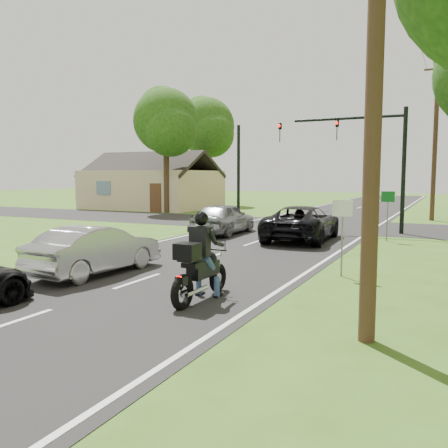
{
  "coord_description": "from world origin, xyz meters",
  "views": [
    {
      "loc": [
        7.44,
        -10.04,
        2.79
      ],
      "look_at": [
        1.08,
        3.0,
        1.3
      ],
      "focal_mm": 38.0,
      "sensor_mm": 36.0,
      "label": 1
    }
  ],
  "objects_px": {
    "silver_sedan": "(96,250)",
    "utility_pole_near": "(376,30)",
    "utility_pole_far": "(435,138)",
    "sign_green": "(388,204)",
    "silver_suv": "(224,218)",
    "sign_white": "(342,219)",
    "motorcycle_rider": "(200,266)",
    "traffic_signal": "(364,148)",
    "dark_suv": "(302,223)"
  },
  "relations": [
    {
      "from": "silver_sedan",
      "to": "utility_pole_near",
      "type": "xyz_separation_m",
      "value": [
        7.84,
        -2.27,
        4.39
      ]
    },
    {
      "from": "silver_suv",
      "to": "sign_green",
      "type": "height_order",
      "value": "sign_green"
    },
    {
      "from": "traffic_signal",
      "to": "utility_pole_near",
      "type": "height_order",
      "value": "utility_pole_near"
    },
    {
      "from": "silver_suv",
      "to": "sign_green",
      "type": "distance_m",
      "value": 7.41
    },
    {
      "from": "dark_suv",
      "to": "silver_suv",
      "type": "bearing_deg",
      "value": -9.79
    },
    {
      "from": "utility_pole_near",
      "to": "utility_pole_far",
      "type": "xyz_separation_m",
      "value": [
        0.0,
        24.0,
        0.0
      ]
    },
    {
      "from": "silver_suv",
      "to": "sign_green",
      "type": "relative_size",
      "value": 2.07
    },
    {
      "from": "motorcycle_rider",
      "to": "silver_suv",
      "type": "relative_size",
      "value": 0.54
    },
    {
      "from": "motorcycle_rider",
      "to": "utility_pole_far",
      "type": "bearing_deg",
      "value": 81.29
    },
    {
      "from": "traffic_signal",
      "to": "sign_white",
      "type": "distance_m",
      "value": 11.39
    },
    {
      "from": "silver_suv",
      "to": "sign_white",
      "type": "bearing_deg",
      "value": 133.35
    },
    {
      "from": "silver_sedan",
      "to": "utility_pole_near",
      "type": "relative_size",
      "value": 0.42
    },
    {
      "from": "silver_suv",
      "to": "traffic_signal",
      "type": "bearing_deg",
      "value": -147.56
    },
    {
      "from": "utility_pole_near",
      "to": "utility_pole_far",
      "type": "bearing_deg",
      "value": 90.0
    },
    {
      "from": "silver_suv",
      "to": "utility_pole_near",
      "type": "distance_m",
      "value": 15.48
    },
    {
      "from": "traffic_signal",
      "to": "utility_pole_far",
      "type": "distance_m",
      "value": 8.55
    },
    {
      "from": "sign_white",
      "to": "silver_suv",
      "type": "bearing_deg",
      "value": 134.92
    },
    {
      "from": "dark_suv",
      "to": "utility_pole_near",
      "type": "bearing_deg",
      "value": 108.64
    },
    {
      "from": "traffic_signal",
      "to": "sign_green",
      "type": "bearing_deg",
      "value": -62.62
    },
    {
      "from": "silver_sedan",
      "to": "utility_pole_near",
      "type": "distance_m",
      "value": 9.26
    },
    {
      "from": "motorcycle_rider",
      "to": "utility_pole_far",
      "type": "height_order",
      "value": "utility_pole_far"
    },
    {
      "from": "silver_sedan",
      "to": "utility_pole_far",
      "type": "height_order",
      "value": "utility_pole_far"
    },
    {
      "from": "traffic_signal",
      "to": "silver_suv",
      "type": "bearing_deg",
      "value": -145.99
    },
    {
      "from": "utility_pole_near",
      "to": "utility_pole_far",
      "type": "height_order",
      "value": "same"
    },
    {
      "from": "dark_suv",
      "to": "sign_white",
      "type": "relative_size",
      "value": 2.53
    },
    {
      "from": "silver_sedan",
      "to": "sign_white",
      "type": "xyz_separation_m",
      "value": [
        6.34,
        2.71,
        0.9
      ]
    },
    {
      "from": "silver_suv",
      "to": "sign_white",
      "type": "distance_m",
      "value": 10.11
    },
    {
      "from": "dark_suv",
      "to": "traffic_signal",
      "type": "xyz_separation_m",
      "value": [
        1.75,
        4.36,
        3.38
      ]
    },
    {
      "from": "dark_suv",
      "to": "sign_green",
      "type": "relative_size",
      "value": 2.53
    },
    {
      "from": "traffic_signal",
      "to": "utility_pole_far",
      "type": "height_order",
      "value": "utility_pole_far"
    },
    {
      "from": "silver_sedan",
      "to": "silver_suv",
      "type": "distance_m",
      "value": 9.87
    },
    {
      "from": "motorcycle_rider",
      "to": "utility_pole_far",
      "type": "relative_size",
      "value": 0.24
    },
    {
      "from": "silver_sedan",
      "to": "traffic_signal",
      "type": "distance_m",
      "value": 15.0
    },
    {
      "from": "utility_pole_near",
      "to": "sign_white",
      "type": "height_order",
      "value": "utility_pole_near"
    },
    {
      "from": "dark_suv",
      "to": "utility_pole_far",
      "type": "bearing_deg",
      "value": -113.47
    },
    {
      "from": "motorcycle_rider",
      "to": "dark_suv",
      "type": "xyz_separation_m",
      "value": [
        -0.83,
        10.62,
        -0.04
      ]
    },
    {
      "from": "silver_sedan",
      "to": "sign_white",
      "type": "distance_m",
      "value": 6.95
    },
    {
      "from": "sign_white",
      "to": "sign_green",
      "type": "xyz_separation_m",
      "value": [
        0.2,
        8.0,
        0.0
      ]
    },
    {
      "from": "motorcycle_rider",
      "to": "sign_white",
      "type": "relative_size",
      "value": 1.11
    },
    {
      "from": "silver_suv",
      "to": "utility_pole_near",
      "type": "xyz_separation_m",
      "value": [
        8.62,
        -12.12,
        4.32
      ]
    },
    {
      "from": "utility_pole_far",
      "to": "sign_green",
      "type": "distance_m",
      "value": 11.63
    },
    {
      "from": "utility_pole_near",
      "to": "silver_suv",
      "type": "bearing_deg",
      "value": 125.42
    },
    {
      "from": "silver_sedan",
      "to": "silver_suv",
      "type": "xyz_separation_m",
      "value": [
        -0.78,
        9.84,
        0.06
      ]
    },
    {
      "from": "silver_sedan",
      "to": "motorcycle_rider",
      "type": "bearing_deg",
      "value": 165.95
    },
    {
      "from": "silver_suv",
      "to": "utility_pole_far",
      "type": "relative_size",
      "value": 0.44
    },
    {
      "from": "dark_suv",
      "to": "utility_pole_far",
      "type": "relative_size",
      "value": 0.54
    },
    {
      "from": "utility_pole_near",
      "to": "silver_sedan",
      "type": "bearing_deg",
      "value": 163.82
    },
    {
      "from": "utility_pole_near",
      "to": "dark_suv",
      "type": "bearing_deg",
      "value": 111.64
    },
    {
      "from": "traffic_signal",
      "to": "utility_pole_near",
      "type": "relative_size",
      "value": 0.64
    },
    {
      "from": "dark_suv",
      "to": "silver_suv",
      "type": "xyz_separation_m",
      "value": [
        -4.0,
        0.48,
        0.0
      ]
    }
  ]
}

